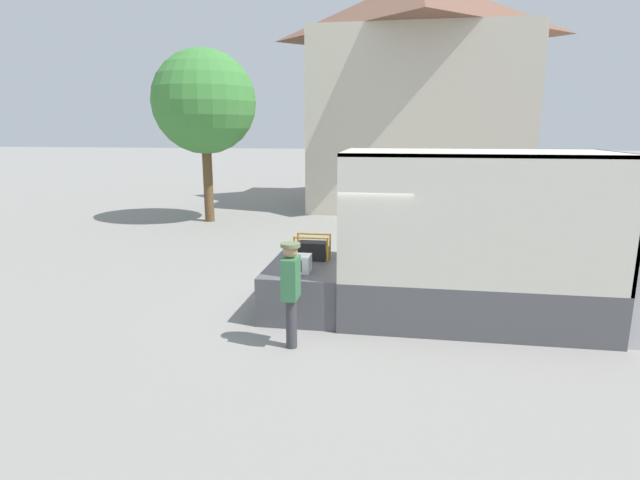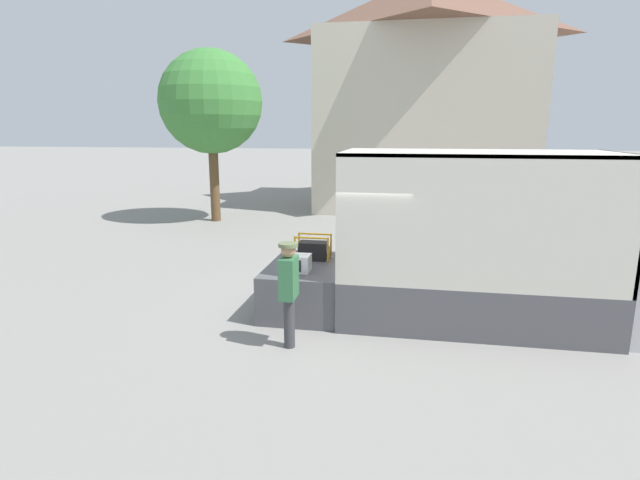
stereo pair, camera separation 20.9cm
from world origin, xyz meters
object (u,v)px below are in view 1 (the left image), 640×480
(worker_person, at_px, (291,284))
(portable_generator, at_px, (313,250))
(box_truck, at_px, (566,274))
(microwave, at_px, (298,263))
(street_tree, at_px, (204,102))

(worker_person, bearing_deg, portable_generator, 90.53)
(box_truck, distance_m, portable_generator, 4.77)
(microwave, relative_size, portable_generator, 0.64)
(microwave, height_order, worker_person, worker_person)
(microwave, xyz_separation_m, worker_person, (0.15, -1.33, 0.02))
(portable_generator, relative_size, street_tree, 0.11)
(microwave, bearing_deg, box_truck, 6.05)
(box_truck, distance_m, street_tree, 14.07)
(worker_person, distance_m, street_tree, 12.58)
(box_truck, height_order, microwave, box_truck)
(worker_person, bearing_deg, microwave, 96.40)
(microwave, bearing_deg, worker_person, -83.60)
(box_truck, relative_size, portable_generator, 9.94)
(worker_person, xyz_separation_m, street_tree, (-5.58, 10.75, 3.39))
(worker_person, relative_size, street_tree, 0.27)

